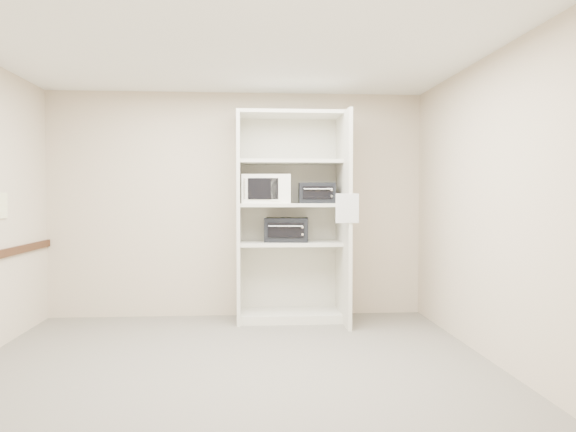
{
  "coord_description": "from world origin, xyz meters",
  "views": [
    {
      "loc": [
        0.11,
        -4.82,
        1.45
      ],
      "look_at": [
        0.57,
        1.35,
        1.23
      ],
      "focal_mm": 35.0,
      "sensor_mm": 36.0,
      "label": 1
    }
  ],
  "objects": [
    {
      "name": "shelving_unit",
      "position": [
        0.67,
        1.7,
        1.13
      ],
      "size": [
        1.24,
        0.92,
        2.42
      ],
      "color": "beige",
      "rests_on": "floor"
    },
    {
      "name": "wall_front",
      "position": [
        0.0,
        -2.0,
        1.35
      ],
      "size": [
        4.5,
        0.02,
        2.7
      ],
      "primitive_type": "cube",
      "color": "#C4B499",
      "rests_on": "ground"
    },
    {
      "name": "floor",
      "position": [
        0.0,
        0.0,
        0.0
      ],
      "size": [
        4.5,
        4.0,
        0.01
      ],
      "primitive_type": "cube",
      "color": "slate",
      "rests_on": "ground"
    },
    {
      "name": "toaster_oven_lower",
      "position": [
        0.58,
        1.73,
        1.06
      ],
      "size": [
        0.54,
        0.44,
        0.28
      ],
      "primitive_type": "cube",
      "rotation": [
        0.0,
        0.0,
        -0.12
      ],
      "color": "black",
      "rests_on": "shelving_unit"
    },
    {
      "name": "wall_back",
      "position": [
        0.0,
        2.0,
        1.35
      ],
      "size": [
        4.5,
        0.02,
        2.7
      ],
      "primitive_type": "cube",
      "color": "#C4B499",
      "rests_on": "ground"
    },
    {
      "name": "toaster_oven_upper",
      "position": [
        0.93,
        1.67,
        1.49
      ],
      "size": [
        0.43,
        0.33,
        0.24
      ],
      "primitive_type": "cube",
      "rotation": [
        0.0,
        0.0,
        -0.05
      ],
      "color": "black",
      "rests_on": "shelving_unit"
    },
    {
      "name": "microwave",
      "position": [
        0.35,
        1.7,
        1.54
      ],
      "size": [
        0.58,
        0.46,
        0.33
      ],
      "primitive_type": "cube",
      "rotation": [
        0.0,
        0.0,
        -0.08
      ],
      "color": "white",
      "rests_on": "shelving_unit"
    },
    {
      "name": "paper_sign",
      "position": [
        1.18,
        1.07,
        1.32
      ],
      "size": [
        0.24,
        0.02,
        0.31
      ],
      "primitive_type": "cube",
      "rotation": [
        0.0,
        0.0,
        -0.04
      ],
      "color": "white",
      "rests_on": "shelving_unit"
    },
    {
      "name": "ceiling",
      "position": [
        0.0,
        0.0,
        2.7
      ],
      "size": [
        4.5,
        4.0,
        0.01
      ],
      "primitive_type": "cube",
      "color": "white"
    },
    {
      "name": "wall_right",
      "position": [
        2.25,
        0.0,
        1.35
      ],
      "size": [
        0.02,
        4.0,
        2.7
      ],
      "primitive_type": "cube",
      "color": "#C4B499",
      "rests_on": "ground"
    },
    {
      "name": "wall_poster",
      "position": [
        -2.24,
        0.79,
        1.36
      ],
      "size": [
        0.01,
        0.18,
        0.25
      ],
      "primitive_type": "cube",
      "color": "white",
      "rests_on": "wall_left"
    }
  ]
}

